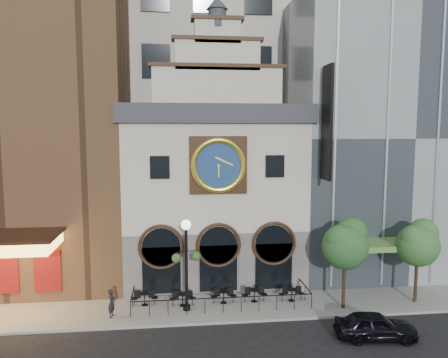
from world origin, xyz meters
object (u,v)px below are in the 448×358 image
lamppost (186,255)px  pedestrian (112,303)px  bistro_3 (254,294)px  bistro_0 (145,298)px  tree_left (346,243)px  tree_right (418,242)px  bistro_4 (292,294)px  bistro_1 (183,298)px  bistro_2 (224,296)px  car_right (376,326)px

lamppost → pedestrian: bearing=173.4°
bistro_3 → lamppost: (-4.20, -0.79, 2.89)m
bistro_0 → tree_left: 12.49m
bistro_0 → lamppost: size_ratio=0.29×
tree_right → bistro_0: bearing=175.4°
bistro_4 → tree_left: bearing=-25.5°
lamppost → bistro_3: bearing=-1.9°
bistro_1 → lamppost: 2.97m
tree_left → tree_right: tree_left is taller
bistro_3 → lamppost: bearing=-169.3°
bistro_2 → bistro_4: (4.24, -0.14, 0.00)m
bistro_1 → car_right: (9.79, -5.05, 0.09)m
bistro_0 → bistro_4: size_ratio=1.00×
pedestrian → bistro_2: bearing=-69.6°
bistro_1 → bistro_2: 2.51m
tree_right → car_right: bearing=-138.2°
bistro_2 → pedestrian: (-6.54, -1.22, 0.35)m
bistro_3 → tree_left: tree_left is taller
bistro_4 → lamppost: lamppost is taller
bistro_0 → tree_left: (11.86, -1.71, 3.50)m
pedestrian → tree_right: size_ratio=0.32×
bistro_2 → lamppost: 3.76m
car_right → bistro_4: bearing=38.5°
bistro_2 → tree_right: (11.84, -1.10, 3.32)m
bistro_0 → lamppost: lamppost is taller
bistro_3 → bistro_4: (2.32, -0.16, 0.00)m
bistro_0 → car_right: (12.08, -5.41, 0.09)m
pedestrian → tree_left: 13.97m
bistro_2 → tree_right: size_ratio=0.31×
bistro_0 → car_right: car_right is taller
bistro_0 → lamppost: (2.51, -1.00, 2.89)m
lamppost → tree_left: (9.35, -0.71, 0.61)m
bistro_2 → bistro_3: bearing=0.6°
bistro_3 → tree_right: (9.93, -1.12, 3.32)m
car_right → tree_right: (4.56, 4.08, 3.23)m
bistro_0 → car_right: 13.23m
bistro_3 → car_right: 7.47m
car_right → lamppost: size_ratio=0.76×
bistro_2 → car_right: (7.28, -5.18, 0.09)m
car_right → bistro_3: bearing=53.3°
bistro_3 → tree_left: size_ratio=0.29×
bistro_4 → car_right: (3.04, -5.04, 0.09)m
bistro_1 → tree_right: tree_right is taller
bistro_0 → bistro_1: 2.32m
tree_right → bistro_3: bearing=173.6°
tree_left → pedestrian: bearing=178.9°
lamppost → bistro_0: bearing=145.6°
bistro_0 → bistro_3: (6.71, -0.21, 0.00)m
tree_right → bistro_4: bearing=172.8°
pedestrian → tree_right: bearing=-79.8°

